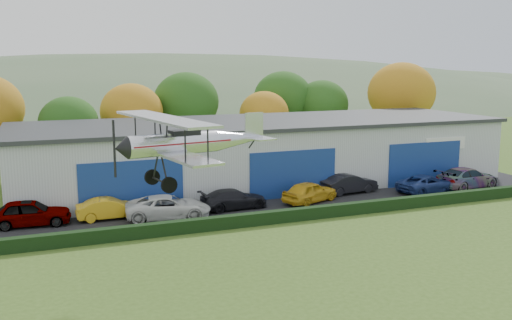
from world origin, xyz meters
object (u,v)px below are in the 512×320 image
object	(u,v)px
car_2	(168,207)
car_5	(349,183)
car_4	(310,192)
hangar	(263,151)
car_1	(110,208)
car_0	(29,213)
car_3	(233,199)
car_7	(467,178)
biplane	(187,141)
car_6	(427,184)

from	to	relation	value
car_2	car_5	world-z (taller)	car_5
car_5	car_4	bearing A→B (deg)	102.87
hangar	car_1	world-z (taller)	hangar
car_0	car_3	size ratio (longest dim) A/B	1.03
hangar	car_3	size ratio (longest dim) A/B	8.52
car_0	car_5	bearing A→B (deg)	-84.58
car_0	car_3	xyz separation A→B (m)	(13.17, -0.72, -0.14)
car_2	car_3	world-z (taller)	car_2
car_0	car_1	distance (m)	4.84
hangar	car_4	world-z (taller)	hangar
car_3	car_1	bearing A→B (deg)	83.59
car_7	biplane	xyz separation A→B (m)	(-26.10, -11.29, 5.80)
car_2	car_4	world-z (taller)	car_4
car_1	car_7	world-z (taller)	car_7
car_4	biplane	distance (m)	17.74
car_5	car_2	bearing A→B (deg)	90.60
car_2	biplane	bearing A→B (deg)	-178.38
car_0	car_5	size ratio (longest dim) A/B	1.05
biplane	car_3	bearing A→B (deg)	52.18
hangar	car_3	xyz separation A→B (m)	(-5.32, -7.61, -1.91)
car_0	car_7	bearing A→B (deg)	-88.14
car_0	biplane	distance (m)	15.52
car_4	biplane	bearing A→B (deg)	112.03
car_0	car_4	world-z (taller)	car_0
car_1	car_6	world-z (taller)	car_6
car_3	car_6	bearing A→B (deg)	-96.04
car_4	car_5	size ratio (longest dim) A/B	0.97
car_0	car_2	size ratio (longest dim) A/B	0.90
car_5	car_7	distance (m)	10.09
car_0	car_7	world-z (taller)	car_0
car_4	car_1	bearing A→B (deg)	64.71
hangar	biplane	size ratio (longest dim) A/B	4.86
car_6	biplane	size ratio (longest dim) A/B	0.60
car_5	biplane	xyz separation A→B (m)	(-16.18, -13.13, 5.86)
car_2	car_5	bearing A→B (deg)	-72.80
car_7	car_6	bearing A→B (deg)	84.42
car_6	biplane	xyz separation A→B (m)	(-21.97, -11.06, 5.93)
car_6	car_7	xyz separation A→B (m)	(4.13, 0.22, 0.13)
car_4	car_6	distance (m)	9.93
car_5	car_6	world-z (taller)	car_5
car_2	car_4	size ratio (longest dim) A/B	1.21
car_1	car_3	size ratio (longest dim) A/B	0.88
hangar	car_5	bearing A→B (deg)	-54.55
car_2	car_7	xyz separation A→B (m)	(24.57, 0.15, 0.07)
hangar	car_6	size ratio (longest dim) A/B	8.04
car_4	car_7	distance (m)	14.05
car_0	car_4	xyz separation A→B (m)	(18.92, -1.03, -0.06)
car_1	car_7	xyz separation A→B (m)	(28.14, -1.16, 0.14)
car_2	car_3	xyz separation A→B (m)	(4.76, 0.80, -0.07)
car_4	car_5	bearing A→B (deg)	-91.92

